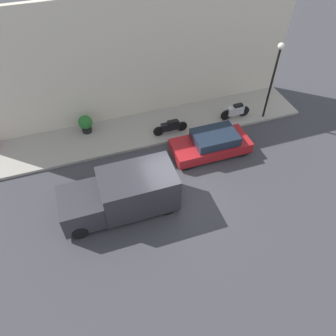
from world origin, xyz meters
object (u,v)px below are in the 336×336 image
(parked_car, at_px, (212,143))
(scooter_silver, at_px, (236,111))
(potted_plant, at_px, (86,123))
(streetlamp, at_px, (275,71))
(motorcycle_black, at_px, (171,127))
(delivery_van, at_px, (121,194))

(parked_car, distance_m, scooter_silver, 3.21)
(scooter_silver, bearing_deg, potted_plant, 80.09)
(streetlamp, xyz_separation_m, potted_plant, (1.86, 9.99, -2.36))
(motorcycle_black, bearing_deg, parked_car, -142.01)
(parked_car, xyz_separation_m, potted_plant, (3.56, 5.92, 0.11))
(delivery_van, height_order, streetlamp, streetlamp)
(scooter_silver, bearing_deg, streetlamp, -103.83)
(parked_car, height_order, streetlamp, streetlamp)
(scooter_silver, xyz_separation_m, potted_plant, (1.46, 8.34, 0.09))
(delivery_van, relative_size, scooter_silver, 2.79)
(parked_car, xyz_separation_m, motorcycle_black, (1.99, 1.55, -0.03))
(parked_car, relative_size, potted_plant, 3.90)
(delivery_van, relative_size, potted_plant, 4.83)
(delivery_van, relative_size, streetlamp, 1.12)
(motorcycle_black, height_order, potted_plant, potted_plant)
(streetlamp, bearing_deg, delivery_van, 112.44)
(streetlamp, bearing_deg, scooter_silver, 76.17)
(streetlamp, distance_m, potted_plant, 10.44)
(scooter_silver, bearing_deg, parked_car, 130.99)
(delivery_van, xyz_separation_m, streetlamp, (3.83, -9.28, 2.09))
(motorcycle_black, xyz_separation_m, potted_plant, (1.57, 4.37, 0.14))
(streetlamp, bearing_deg, parked_car, 112.63)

